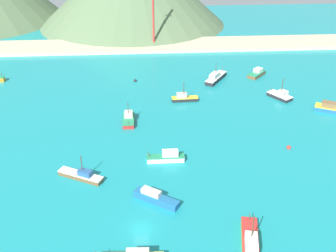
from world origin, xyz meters
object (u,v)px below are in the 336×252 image
(fishing_boat_13, at_px, (331,108))
(buoy_0, at_px, (135,81))
(fishing_boat_4, at_px, (184,98))
(fishing_boat_12, at_px, (129,119))
(fishing_boat_7, at_px, (216,78))
(fishing_boat_8, at_px, (280,95))
(fishing_boat_1, at_px, (167,157))
(fishing_boat_6, at_px, (250,243))
(buoy_1, at_px, (289,148))
(fishing_boat_14, at_px, (81,175))
(fishing_boat_2, at_px, (257,73))
(fishing_boat_0, at_px, (155,198))
(radio_tower, at_px, (153,15))

(fishing_boat_13, bearing_deg, buoy_0, 154.86)
(fishing_boat_4, xyz_separation_m, fishing_boat_12, (-14.99, -11.47, 0.03))
(fishing_boat_7, xyz_separation_m, buoy_0, (-24.74, 1.24, -0.84))
(fishing_boat_7, height_order, fishing_boat_8, fishing_boat_8)
(fishing_boat_1, xyz_separation_m, fishing_boat_6, (11.42, -25.28, 0.04))
(fishing_boat_13, distance_m, buoy_1, 24.22)
(fishing_boat_8, height_order, fishing_boat_14, fishing_boat_8)
(fishing_boat_2, height_order, fishing_boat_8, fishing_boat_8)
(fishing_boat_0, distance_m, buoy_1, 34.31)
(fishing_boat_6, xyz_separation_m, radio_tower, (-11.23, 102.23, 11.39))
(fishing_boat_2, height_order, buoy_0, fishing_boat_2)
(buoy_1, bearing_deg, fishing_boat_2, 84.31)
(fishing_boat_1, height_order, fishing_boat_12, fishing_boat_12)
(fishing_boat_4, height_order, fishing_boat_12, fishing_boat_4)
(fishing_boat_6, xyz_separation_m, fishing_boat_12, (-19.70, 43.10, -0.10))
(fishing_boat_13, bearing_deg, fishing_boat_4, 166.56)
(fishing_boat_8, xyz_separation_m, fishing_boat_12, (-42.02, -11.34, 0.01))
(fishing_boat_2, xyz_separation_m, buoy_0, (-38.45, -1.86, -0.68))
(fishing_boat_14, relative_size, buoy_0, 9.33)
(fishing_boat_14, distance_m, buoy_0, 50.38)
(fishing_boat_7, bearing_deg, fishing_boat_1, -112.60)
(fishing_boat_4, xyz_separation_m, fishing_boat_8, (27.04, -0.14, 0.01))
(fishing_boat_0, relative_size, radio_tower, 0.35)
(fishing_boat_1, height_order, fishing_boat_13, fishing_boat_1)
(fishing_boat_2, height_order, fishing_boat_6, fishing_boat_6)
(fishing_boat_8, height_order, radio_tower, radio_tower)
(buoy_0, distance_m, buoy_1, 53.51)
(buoy_1, bearing_deg, fishing_boat_0, -151.83)
(fishing_boat_1, height_order, radio_tower, radio_tower)
(fishing_boat_8, bearing_deg, fishing_boat_4, 179.71)
(fishing_boat_13, bearing_deg, fishing_boat_7, 139.30)
(buoy_0, bearing_deg, fishing_boat_7, -2.86)
(fishing_boat_6, height_order, fishing_boat_8, fishing_boat_6)
(fishing_boat_6, relative_size, buoy_1, 10.98)
(buoy_0, relative_size, radio_tower, 0.04)
(fishing_boat_14, height_order, radio_tower, radio_tower)
(fishing_boat_13, relative_size, fishing_boat_14, 0.97)
(fishing_boat_0, height_order, fishing_boat_2, fishing_boat_0)
(fishing_boat_14, bearing_deg, fishing_boat_8, 33.87)
(fishing_boat_6, xyz_separation_m, fishing_boat_7, (6.52, 68.37, 0.03))
(radio_tower, bearing_deg, fishing_boat_12, -98.15)
(fishing_boat_7, bearing_deg, fishing_boat_0, -110.35)
(fishing_boat_13, height_order, fishing_boat_14, fishing_boat_14)
(buoy_1, bearing_deg, fishing_boat_7, 103.27)
(fishing_boat_12, bearing_deg, fishing_boat_1, -65.06)
(fishing_boat_2, bearing_deg, buoy_0, -177.24)
(fishing_boat_14, xyz_separation_m, buoy_0, (10.32, 49.31, -0.55))
(fishing_boat_4, bearing_deg, fishing_boat_8, -0.29)
(fishing_boat_0, xyz_separation_m, radio_tower, (3.07, 90.00, 11.48))
(fishing_boat_6, bearing_deg, fishing_boat_4, 94.94)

